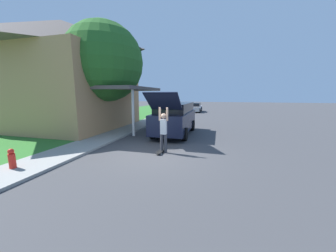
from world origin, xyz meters
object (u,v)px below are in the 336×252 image
Objects in this scene: suv_parked at (175,118)px; skateboard at (161,151)px; car_down_street at (195,108)px; lawn_tree_near at (104,63)px; skateboarder at (164,130)px; fire_hydrant at (12,159)px.

skateboard is at bearing -85.75° from suv_parked.
skateboard is (1.08, -20.09, -0.54)m from car_down_street.
skateboarder is (5.02, -3.48, -3.50)m from lawn_tree_near.
lawn_tree_near is at bearing -103.04° from car_down_street.
fire_hydrant is at bearing -118.30° from suv_parked.
skateboard is (-0.11, -0.06, -0.93)m from skateboarder.
car_down_street is 5.03× the size of skateboard.
suv_parked is at bearing 94.25° from skateboard.
skateboarder reaches higher than fire_hydrant.
fire_hydrant is at bearing -97.41° from car_down_street.
skateboard is (0.29, -3.94, -0.98)m from suv_parked.
skateboarder is at bearing -34.70° from lawn_tree_near.
fire_hydrant is at bearing -142.65° from skateboard.
fire_hydrant is (-3.81, -7.07, -0.64)m from suv_parked.
lawn_tree_near reaches higher than car_down_street.
lawn_tree_near is 5.77m from suv_parked.
car_down_street reaches higher than fire_hydrant.
car_down_street is at bearing 93.40° from skateboarder.
car_down_street is 2.14× the size of skateboarder.
car_down_street is at bearing 92.78° from suv_parked.
fire_hydrant is (-4.21, -3.19, -0.59)m from skateboarder.
lawn_tree_near reaches higher than skateboarder.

